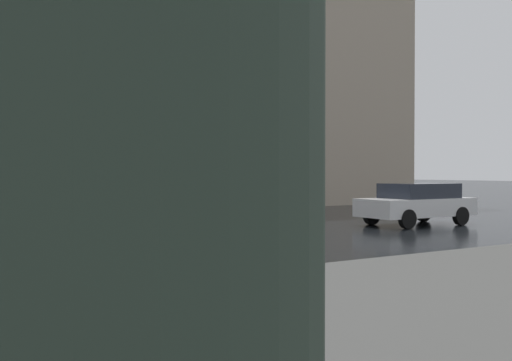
{
  "coord_description": "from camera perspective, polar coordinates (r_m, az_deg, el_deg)",
  "views": [
    {
      "loc": [
        -11.0,
        -3.85,
        1.78
      ],
      "look_at": [
        1.06,
        -10.96,
        1.58
      ],
      "focal_mm": 39.08,
      "sensor_mm": 36.0,
      "label": 1
    }
  ],
  "objects": [
    {
      "name": "haussmann_block_corner",
      "position": [
        35.64,
        -5.71,
        14.65
      ],
      "size": [
        15.82,
        20.32,
        21.03
      ],
      "color": "tan",
      "rests_on": "ground_plane"
    },
    {
      "name": "car_silver",
      "position": [
        18.8,
        -2.03,
        -2.3
      ],
      "size": [
        1.85,
        4.1,
        1.41
      ],
      "color": "#B7B7BC",
      "rests_on": "ground_plane"
    },
    {
      "name": "billboard_column",
      "position": [
        1.61,
        -18.77,
        10.33
      ],
      "size": [
        1.45,
        1.45,
        3.7
      ],
      "color": "#28382D",
      "rests_on": "sidewalk_pavement"
    },
    {
      "name": "car_white",
      "position": [
        19.71,
        16.15,
        -2.19
      ],
      "size": [
        1.85,
        4.1,
        1.41
      ],
      "color": "silver",
      "rests_on": "ground_plane"
    }
  ]
}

